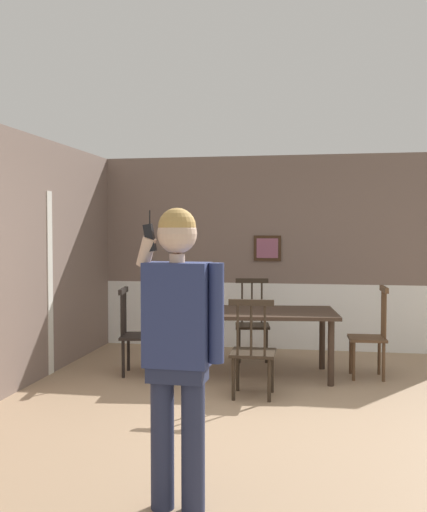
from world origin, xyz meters
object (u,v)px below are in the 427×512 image
chair_near_window (252,322)px  chair_by_doorway (253,350)px  chair_at_table_head (371,335)px  dining_table (253,318)px  chair_opposite_corner (138,333)px  person_figure (178,336)px

chair_near_window → chair_by_doorway: size_ratio=1.03×
chair_at_table_head → dining_table: bearing=93.4°
dining_table → chair_opposite_corner: (-1.31, -0.15, -0.19)m
dining_table → chair_by_doorway: (0.10, -0.87, -0.20)m
chair_near_window → person_figure: bearing=82.1°
chair_near_window → chair_at_table_head: 1.59m
chair_by_doorway → chair_at_table_head: chair_at_table_head is taller
dining_table → chair_by_doorway: 0.90m
dining_table → person_figure: bearing=-91.2°
chair_by_doorway → chair_opposite_corner: 1.58m
chair_opposite_corner → person_figure: person_figure is taller
chair_by_doorway → person_figure: size_ratio=0.55×
chair_near_window → chair_opposite_corner: (-1.21, -1.03, -0.00)m
dining_table → chair_opposite_corner: chair_opposite_corner is taller
chair_at_table_head → chair_opposite_corner: (-2.62, -0.30, -0.01)m
chair_by_doorway → chair_at_table_head: (1.21, 1.02, 0.01)m
chair_at_table_head → chair_opposite_corner: 2.64m
chair_opposite_corner → person_figure: (1.24, -3.18, 0.57)m
dining_table → chair_at_table_head: bearing=6.5°
chair_near_window → chair_at_table_head: (1.41, -0.73, 0.00)m
dining_table → chair_at_table_head: chair_at_table_head is taller
chair_near_window → chair_by_doorway: bearing=88.1°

